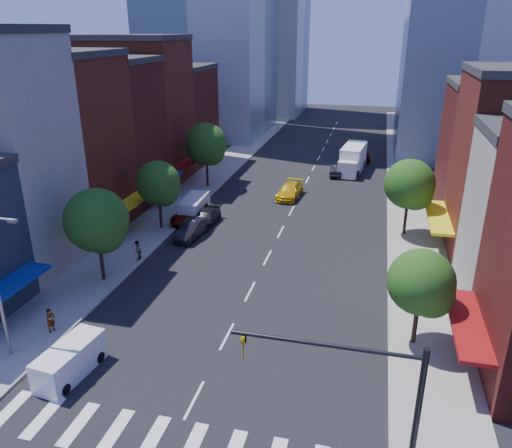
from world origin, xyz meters
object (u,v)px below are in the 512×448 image
at_px(parked_car_second, 192,229).
at_px(parked_car_third, 190,214).
at_px(pedestrian_far, 137,250).
at_px(taxi, 290,191).
at_px(box_truck, 353,160).
at_px(parked_car_rear, 205,218).
at_px(cargo_van_far, 194,208).
at_px(parked_car_front, 73,362).
at_px(traffic_car_far, 364,156).
at_px(cargo_van_near, 69,362).
at_px(traffic_car_oncoming, 337,170).
at_px(pedestrian_near, 51,320).

xyz_separation_m(parked_car_second, parked_car_third, (-1.64, 3.78, -0.03)).
bearing_deg(pedestrian_far, taxi, 143.40).
height_order(box_truck, pedestrian_far, box_truck).
distance_m(parked_car_rear, cargo_van_far, 2.56).
height_order(parked_car_front, traffic_car_far, traffic_car_far).
bearing_deg(pedestrian_far, parked_car_rear, 152.04).
bearing_deg(taxi, parked_car_third, -125.64).
distance_m(parked_car_second, cargo_van_near, 20.55).
relative_size(cargo_van_far, traffic_car_oncoming, 1.16).
bearing_deg(parked_car_third, pedestrian_far, -93.90).
bearing_deg(taxi, parked_car_front, -95.89).
distance_m(parked_car_rear, box_truck, 26.85).
height_order(parked_car_rear, traffic_car_oncoming, same).
height_order(cargo_van_far, box_truck, box_truck).
relative_size(parked_car_rear, box_truck, 0.56).
bearing_deg(traffic_car_oncoming, taxi, 65.82).
relative_size(parked_car_second, box_truck, 0.54).
relative_size(parked_car_rear, pedestrian_far, 2.97).
bearing_deg(pedestrian_far, pedestrian_near, -13.60).
distance_m(parked_car_second, parked_car_rear, 3.27).
distance_m(taxi, traffic_car_oncoming, 11.40).
bearing_deg(parked_car_third, pedestrian_near, -92.27).
relative_size(taxi, traffic_car_oncoming, 1.28).
relative_size(traffic_car_oncoming, pedestrian_near, 2.67).
distance_m(traffic_car_oncoming, pedestrian_far, 33.20).
height_order(parked_car_front, cargo_van_far, cargo_van_far).
bearing_deg(parked_car_third, taxi, 51.37).
bearing_deg(cargo_van_far, cargo_van_near, -88.36).
relative_size(parked_car_third, traffic_car_oncoming, 1.25).
distance_m(traffic_car_oncoming, box_truck, 3.30).
distance_m(parked_car_second, taxi, 15.32).
bearing_deg(box_truck, cargo_van_near, -98.94).
height_order(traffic_car_oncoming, pedestrian_far, pedestrian_far).
relative_size(cargo_van_near, taxi, 0.82).
bearing_deg(cargo_van_far, parked_car_front, -88.27).
relative_size(parked_car_rear, traffic_car_oncoming, 1.13).
xyz_separation_m(taxi, traffic_car_oncoming, (4.44, 10.50, -0.09)).
xyz_separation_m(parked_car_third, traffic_car_oncoming, (12.94, 20.42, -0.04)).
distance_m(parked_car_front, parked_car_rear, 23.45).
xyz_separation_m(traffic_car_far, pedestrian_near, (-17.67, -49.84, 0.23)).
xyz_separation_m(cargo_van_near, box_truck, (12.83, 47.29, 0.72)).
relative_size(traffic_car_far, box_truck, 0.49).
height_order(parked_car_third, parked_car_rear, parked_car_third).
xyz_separation_m(parked_car_second, pedestrian_near, (-3.19, -17.08, 0.18)).
xyz_separation_m(cargo_van_far, box_truck, (14.81, 21.73, 0.59)).
distance_m(parked_car_third, taxi, 13.06).
relative_size(parked_car_third, taxi, 0.98).
bearing_deg(parked_car_rear, traffic_car_far, 66.62).
relative_size(traffic_car_far, pedestrian_far, 2.61).
distance_m(traffic_car_far, pedestrian_far, 42.31).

